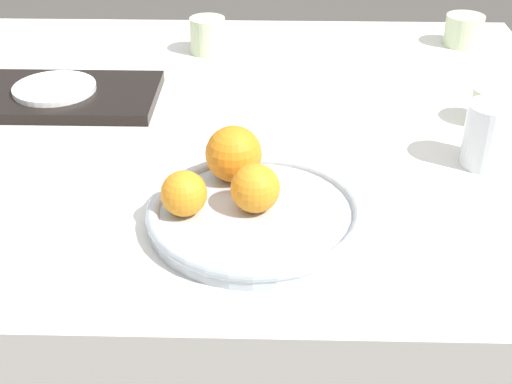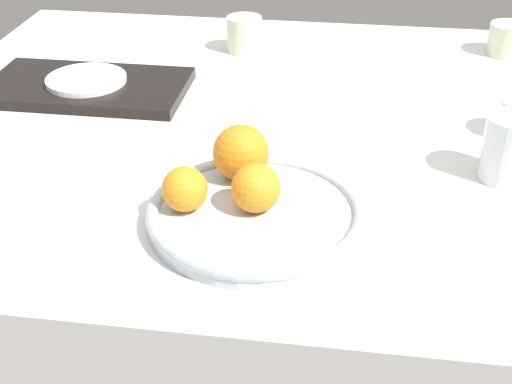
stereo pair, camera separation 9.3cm
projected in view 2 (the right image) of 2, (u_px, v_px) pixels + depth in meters
table at (254, 293)px, 1.44m from camera, size 1.23×1.08×0.78m
fruit_platter at (256, 214)px, 0.95m from camera, size 0.29×0.29×0.03m
orange_0 at (241, 153)px, 1.00m from camera, size 0.08×0.08×0.08m
orange_1 at (256, 188)px, 0.94m from camera, size 0.07×0.07×0.07m
orange_2 at (185, 189)px, 0.94m from camera, size 0.06×0.06×0.06m
water_glass at (509, 148)px, 1.04m from camera, size 0.08×0.08×0.10m
serving_tray at (87, 87)px, 1.33m from camera, size 0.37×0.20×0.02m
side_plate at (86, 80)px, 1.32m from camera, size 0.15×0.15×0.01m
cup_2 at (508, 39)px, 1.49m from camera, size 0.08×0.08×0.07m
cup_3 at (244, 34)px, 1.50m from camera, size 0.07×0.07×0.07m
napkin at (29, 179)px, 1.05m from camera, size 0.13×0.12×0.01m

